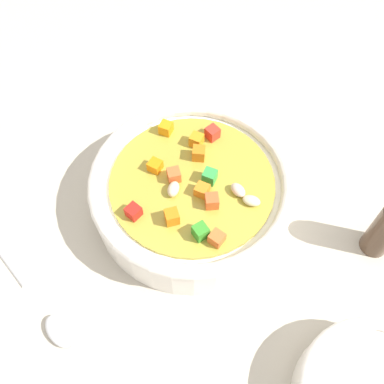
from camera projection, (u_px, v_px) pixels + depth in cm
name	position (u px, v px, depth cm)	size (l,w,h in cm)	color
ground_plane	(192.00, 209.00, 48.46)	(140.00, 140.00, 2.00)	#BAB2A0
soup_bowl_main	(192.00, 190.00, 45.16)	(21.13, 21.13, 6.05)	white
spoon	(24.00, 282.00, 42.35)	(19.55, 3.99, 1.06)	silver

